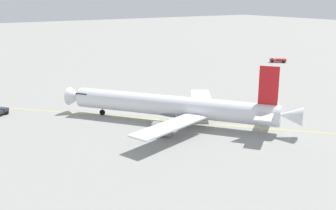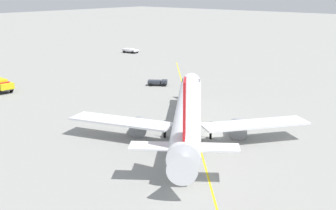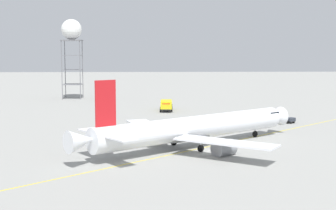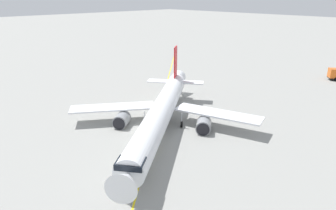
# 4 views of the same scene
# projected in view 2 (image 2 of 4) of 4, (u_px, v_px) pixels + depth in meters

# --- Properties ---
(ground_plane) EXTENTS (600.00, 600.00, 0.00)m
(ground_plane) POSITION_uv_depth(u_px,v_px,m) (210.00, 135.00, 67.02)
(ground_plane) COLOR gray
(airliner_main) EXTENTS (29.89, 37.56, 11.63)m
(airliner_main) POSITION_uv_depth(u_px,v_px,m) (188.00, 115.00, 66.36)
(airliner_main) COLOR white
(airliner_main) RESTS_ON ground_plane
(baggage_truck_truck) EXTENTS (4.46, 3.93, 1.22)m
(baggage_truck_truck) POSITION_uv_depth(u_px,v_px,m) (158.00, 82.00, 99.93)
(baggage_truck_truck) COLOR #232326
(baggage_truck_truck) RESTS_ON ground_plane
(pushback_tug_truck) EXTENTS (5.26, 3.39, 1.30)m
(pushback_tug_truck) POSITION_uv_depth(u_px,v_px,m) (130.00, 50.00, 148.26)
(pushback_tug_truck) COLOR #232326
(pushback_tug_truck) RESTS_ON ground_plane
(taxiway_centreline) EXTENTS (95.21, 105.99, 0.01)m
(taxiway_centreline) POSITION_uv_depth(u_px,v_px,m) (200.00, 148.00, 61.48)
(taxiway_centreline) COLOR yellow
(taxiway_centreline) RESTS_ON ground_plane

